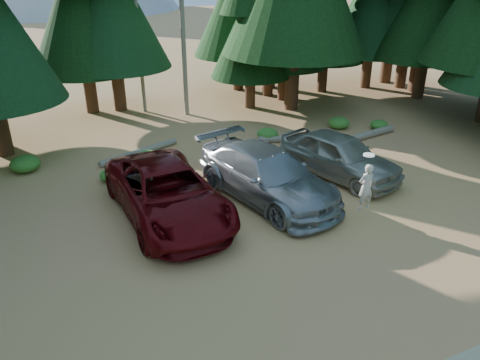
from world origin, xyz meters
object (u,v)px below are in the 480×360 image
(frisbee_player, at_px, (366,187))
(red_pickup, at_px, (167,193))
(silver_minivan_right, at_px, (339,155))
(log_right, at_px, (354,138))
(log_mid, at_px, (298,139))
(silver_minivan_center, at_px, (267,175))
(log_left, at_px, (140,152))

(frisbee_player, bearing_deg, red_pickup, -26.18)
(silver_minivan_right, distance_m, log_right, 4.16)
(silver_minivan_right, height_order, log_mid, silver_minivan_right)
(silver_minivan_center, relative_size, silver_minivan_right, 1.21)
(frisbee_player, height_order, log_right, frisbee_player)
(log_mid, bearing_deg, silver_minivan_center, -111.30)
(silver_minivan_center, height_order, silver_minivan_right, silver_minivan_center)
(silver_minivan_right, relative_size, log_left, 1.29)
(log_mid, distance_m, log_right, 2.65)
(log_right, bearing_deg, silver_minivan_center, -161.58)
(log_left, height_order, log_right, log_right)
(silver_minivan_center, bearing_deg, red_pickup, 165.34)
(silver_minivan_right, xyz_separation_m, log_right, (2.95, 2.86, -0.70))
(silver_minivan_right, relative_size, frisbee_player, 2.68)
(silver_minivan_right, bearing_deg, red_pickup, 167.02)
(red_pickup, distance_m, frisbee_player, 6.47)
(log_mid, bearing_deg, log_left, -170.96)
(red_pickup, height_order, log_right, red_pickup)
(silver_minivan_center, xyz_separation_m, silver_minivan_right, (3.47, 0.54, -0.02))
(log_left, bearing_deg, silver_minivan_right, -60.22)
(log_mid, bearing_deg, red_pickup, -129.82)
(red_pickup, xyz_separation_m, frisbee_player, (5.84, -2.76, 0.26))
(silver_minivan_center, height_order, log_right, silver_minivan_center)
(red_pickup, height_order, log_mid, red_pickup)
(frisbee_player, xyz_separation_m, log_mid, (1.77, 7.13, -1.00))
(silver_minivan_center, height_order, log_left, silver_minivan_center)
(red_pickup, distance_m, silver_minivan_right, 7.08)
(red_pickup, height_order, silver_minivan_center, silver_minivan_center)
(red_pickup, relative_size, frisbee_player, 3.33)
(red_pickup, xyz_separation_m, silver_minivan_right, (7.07, 0.39, -0.01))
(silver_minivan_center, xyz_separation_m, log_mid, (4.02, 4.51, -0.74))
(frisbee_player, height_order, log_left, frisbee_player)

